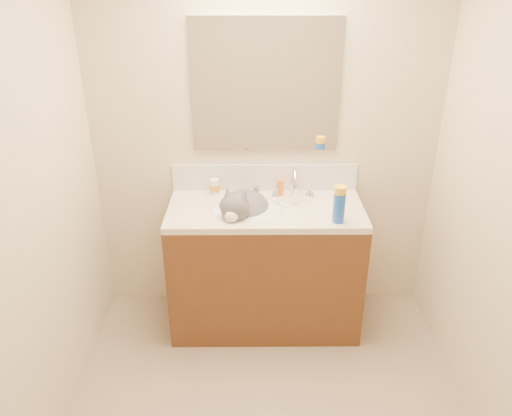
{
  "coord_description": "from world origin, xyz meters",
  "views": [
    {
      "loc": [
        -0.08,
        -1.77,
        2.2
      ],
      "look_at": [
        -0.06,
        0.92,
        0.88
      ],
      "focal_mm": 35.0,
      "sensor_mm": 36.0,
      "label": 1
    }
  ],
  "objects_px": {
    "pill_bottle": "(215,187)",
    "silver_jar": "(257,191)",
    "faucet": "(294,185)",
    "amber_bottle": "(280,187)",
    "vanity_cabinet": "(265,269)",
    "cat": "(243,210)",
    "spray_can": "(339,207)",
    "basin": "(246,220)"
  },
  "relations": [
    {
      "from": "basin",
      "to": "cat",
      "type": "relative_size",
      "value": 0.92
    },
    {
      "from": "cat",
      "to": "spray_can",
      "type": "xyz_separation_m",
      "value": [
        0.56,
        -0.19,
        0.11
      ]
    },
    {
      "from": "pill_bottle",
      "to": "silver_jar",
      "type": "xyz_separation_m",
      "value": [
        0.27,
        -0.02,
        -0.02
      ]
    },
    {
      "from": "basin",
      "to": "amber_bottle",
      "type": "relative_size",
      "value": 4.16
    },
    {
      "from": "pill_bottle",
      "to": "cat",
      "type": "bearing_deg",
      "value": -47.61
    },
    {
      "from": "cat",
      "to": "silver_jar",
      "type": "distance_m",
      "value": 0.21
    },
    {
      "from": "faucet",
      "to": "spray_can",
      "type": "height_order",
      "value": "faucet"
    },
    {
      "from": "cat",
      "to": "amber_bottle",
      "type": "bearing_deg",
      "value": 53.94
    },
    {
      "from": "pill_bottle",
      "to": "silver_jar",
      "type": "distance_m",
      "value": 0.27
    },
    {
      "from": "basin",
      "to": "amber_bottle",
      "type": "distance_m",
      "value": 0.33
    },
    {
      "from": "spray_can",
      "to": "faucet",
      "type": "bearing_deg",
      "value": 125.37
    },
    {
      "from": "pill_bottle",
      "to": "spray_can",
      "type": "distance_m",
      "value": 0.83
    },
    {
      "from": "cat",
      "to": "spray_can",
      "type": "relative_size",
      "value": 2.61
    },
    {
      "from": "silver_jar",
      "to": "cat",
      "type": "bearing_deg",
      "value": -116.42
    },
    {
      "from": "amber_bottle",
      "to": "spray_can",
      "type": "height_order",
      "value": "spray_can"
    },
    {
      "from": "amber_bottle",
      "to": "pill_bottle",
      "type": "bearing_deg",
      "value": 177.78
    },
    {
      "from": "silver_jar",
      "to": "spray_can",
      "type": "relative_size",
      "value": 0.3
    },
    {
      "from": "silver_jar",
      "to": "spray_can",
      "type": "xyz_separation_m",
      "value": [
        0.46,
        -0.37,
        0.07
      ]
    },
    {
      "from": "vanity_cabinet",
      "to": "pill_bottle",
      "type": "xyz_separation_m",
      "value": [
        -0.32,
        0.2,
        0.5
      ]
    },
    {
      "from": "faucet",
      "to": "amber_bottle",
      "type": "xyz_separation_m",
      "value": [
        -0.08,
        0.04,
        -0.03
      ]
    },
    {
      "from": "silver_jar",
      "to": "amber_bottle",
      "type": "bearing_deg",
      "value": -0.38
    },
    {
      "from": "cat",
      "to": "silver_jar",
      "type": "height_order",
      "value": "cat"
    },
    {
      "from": "faucet",
      "to": "silver_jar",
      "type": "bearing_deg",
      "value": 169.05
    },
    {
      "from": "vanity_cabinet",
      "to": "amber_bottle",
      "type": "distance_m",
      "value": 0.54
    },
    {
      "from": "cat",
      "to": "pill_bottle",
      "type": "bearing_deg",
      "value": 149.14
    },
    {
      "from": "amber_bottle",
      "to": "cat",
      "type": "bearing_deg",
      "value": -142.81
    },
    {
      "from": "spray_can",
      "to": "pill_bottle",
      "type": "bearing_deg",
      "value": 152.17
    },
    {
      "from": "vanity_cabinet",
      "to": "cat",
      "type": "relative_size",
      "value": 2.45
    },
    {
      "from": "cat",
      "to": "spray_can",
      "type": "distance_m",
      "value": 0.6
    },
    {
      "from": "spray_can",
      "to": "vanity_cabinet",
      "type": "bearing_deg",
      "value": 155.15
    },
    {
      "from": "pill_bottle",
      "to": "faucet",
      "type": "bearing_deg",
      "value": -6.81
    },
    {
      "from": "cat",
      "to": "pill_bottle",
      "type": "xyz_separation_m",
      "value": [
        -0.18,
        0.2,
        0.07
      ]
    },
    {
      "from": "basin",
      "to": "spray_can",
      "type": "height_order",
      "value": "spray_can"
    },
    {
      "from": "vanity_cabinet",
      "to": "basin",
      "type": "xyz_separation_m",
      "value": [
        -0.12,
        -0.03,
        0.38
      ]
    },
    {
      "from": "pill_bottle",
      "to": "spray_can",
      "type": "xyz_separation_m",
      "value": [
        0.74,
        -0.39,
        0.04
      ]
    },
    {
      "from": "basin",
      "to": "faucet",
      "type": "relative_size",
      "value": 1.61
    },
    {
      "from": "vanity_cabinet",
      "to": "basin",
      "type": "height_order",
      "value": "basin"
    },
    {
      "from": "vanity_cabinet",
      "to": "amber_bottle",
      "type": "relative_size",
      "value": 11.1
    },
    {
      "from": "vanity_cabinet",
      "to": "faucet",
      "type": "bearing_deg",
      "value": 37.29
    },
    {
      "from": "vanity_cabinet",
      "to": "faucet",
      "type": "height_order",
      "value": "faucet"
    },
    {
      "from": "faucet",
      "to": "pill_bottle",
      "type": "relative_size",
      "value": 2.71
    },
    {
      "from": "faucet",
      "to": "cat",
      "type": "distance_m",
      "value": 0.37
    }
  ]
}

